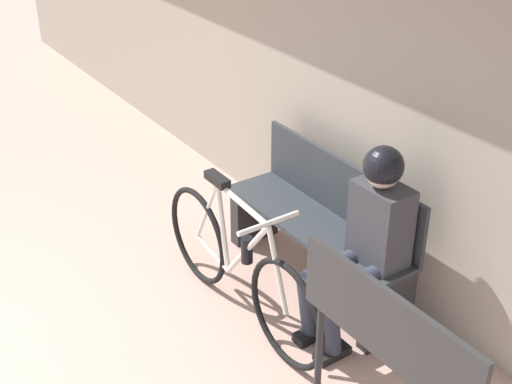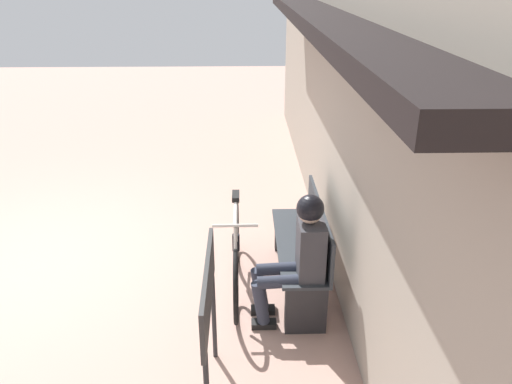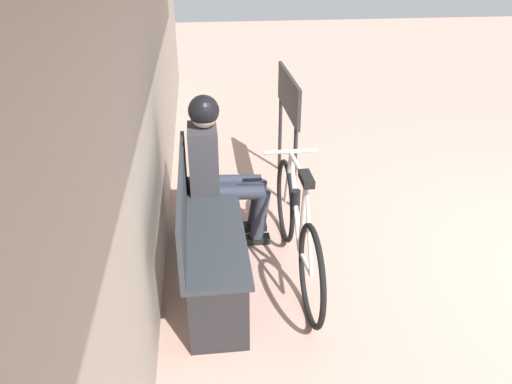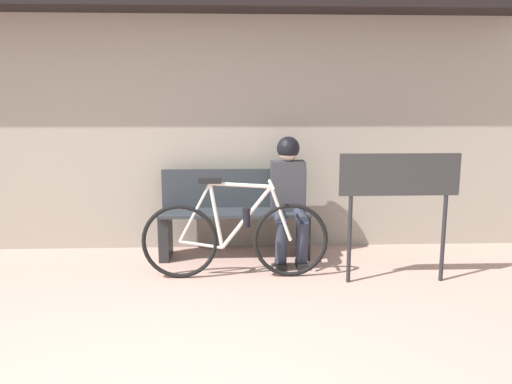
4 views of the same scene
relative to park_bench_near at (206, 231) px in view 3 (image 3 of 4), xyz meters
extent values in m
cube|color=#9E9384|center=(-0.37, 0.39, 1.19)|extent=(12.00, 0.12, 3.20)
cube|color=#2D3338|center=(0.00, -0.05, 0.06)|extent=(1.49, 0.42, 0.03)
cube|color=#2D3338|center=(0.00, 0.14, 0.27)|extent=(1.49, 0.03, 0.40)
cube|color=#232326|center=(-0.70, -0.05, -0.18)|extent=(0.10, 0.36, 0.45)
cube|color=#232326|center=(0.70, -0.05, -0.18)|extent=(0.10, 0.36, 0.45)
torus|color=black|center=(-0.49, -0.65, -0.07)|extent=(0.67, 0.04, 0.67)
torus|color=black|center=(0.50, -0.65, -0.07)|extent=(0.67, 0.04, 0.67)
cylinder|color=silver|center=(0.06, -0.65, 0.43)|extent=(0.54, 0.03, 0.07)
cylinder|color=silver|center=(0.10, -0.65, 0.14)|extent=(0.46, 0.03, 0.57)
cylinder|color=silver|center=(-0.16, -0.65, 0.16)|extent=(0.13, 0.03, 0.59)
cylinder|color=silver|center=(-0.30, -0.65, -0.10)|extent=(0.38, 0.03, 0.09)
cylinder|color=silver|center=(-0.35, -0.65, 0.19)|extent=(0.30, 0.02, 0.53)
cylinder|color=silver|center=(0.41, -0.65, 0.17)|extent=(0.21, 0.03, 0.50)
cube|color=black|center=(-0.21, -0.65, 0.48)|extent=(0.20, 0.07, 0.05)
cylinder|color=silver|center=(0.32, -0.65, 0.44)|extent=(0.03, 0.40, 0.03)
cylinder|color=black|center=(0.10, -0.65, 0.14)|extent=(0.07, 0.07, 0.17)
cylinder|color=#2D3342|center=(0.44, -0.26, 0.06)|extent=(0.11, 0.42, 0.13)
cylinder|color=#2D3342|center=(0.44, -0.44, -0.15)|extent=(0.11, 0.17, 0.42)
cube|color=black|center=(0.44, -0.41, -0.38)|extent=(0.10, 0.22, 0.06)
cylinder|color=#2D3342|center=(0.64, -0.26, 0.06)|extent=(0.11, 0.42, 0.13)
cylinder|color=#2D3342|center=(0.64, -0.44, -0.15)|extent=(0.11, 0.17, 0.42)
cube|color=black|center=(0.64, -0.41, -0.38)|extent=(0.10, 0.22, 0.06)
cube|color=#38383D|center=(0.54, -0.01, 0.32)|extent=(0.34, 0.22, 0.50)
sphere|color=beige|center=(0.54, -0.03, 0.67)|extent=(0.20, 0.20, 0.20)
sphere|color=black|center=(0.54, -0.03, 0.70)|extent=(0.23, 0.23, 0.23)
cylinder|color=#232326|center=(0.99, -0.82, -0.02)|extent=(0.04, 0.04, 0.77)
cylinder|color=#232326|center=(1.82, -0.82, -0.02)|extent=(0.04, 0.04, 0.77)
cube|color=#2D2D2D|center=(1.41, -0.82, 0.54)|extent=(1.03, 0.03, 0.36)
camera|label=1|loc=(3.02, -2.58, 2.47)|focal=50.00mm
camera|label=2|loc=(4.17, -0.57, 2.48)|focal=35.00mm
camera|label=3|loc=(-2.98, -0.01, 1.87)|focal=35.00mm
camera|label=4|loc=(0.00, -4.95, 1.14)|focal=35.00mm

